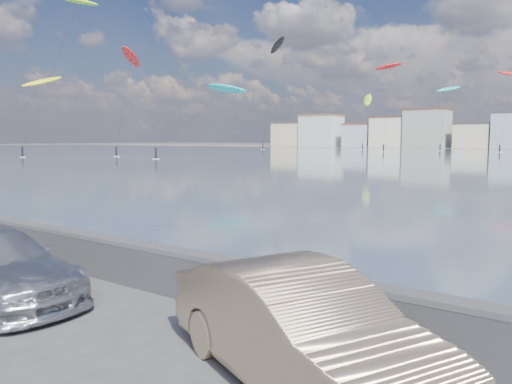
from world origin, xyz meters
TOP-DOWN VIEW (x-y plane):
  - ground at (0.00, 0.00)m, footprint 700.00×700.00m
  - seawall at (0.00, 2.70)m, footprint 400.00×0.36m
  - car_champagne at (3.99, 0.90)m, footprint 5.17×3.54m
  - kitesurfer_0 at (-89.61, 141.31)m, footprint 9.44×16.63m
  - kitesurfer_1 at (-34.40, 149.59)m, footprint 6.68×14.91m
  - kitesurfer_2 at (-83.86, 50.15)m, footprint 4.73×12.72m
  - kitesurfer_4 at (-61.09, 152.76)m, footprint 7.52×17.20m
  - kitesurfer_5 at (-45.82, 131.26)m, footprint 7.80×13.42m
  - kitesurfer_7 at (-74.07, 64.21)m, footprint 8.28×12.29m
  - kitesurfer_9 at (-52.56, 68.11)m, footprint 10.31×17.46m
  - kitesurfer_17 at (-84.13, 59.26)m, footprint 8.95×18.61m

SIDE VIEW (x-z plane):
  - ground at x=0.00m, z-range 0.00..0.00m
  - seawall at x=0.00m, z-range 0.04..1.12m
  - car_champagne at x=3.99m, z-range 0.00..1.61m
  - kitesurfer_9 at x=-52.56m, z-range 5.34..19.83m
  - kitesurfer_2 at x=-83.86m, z-range 6.04..22.18m
  - kitesurfer_4 at x=-61.09m, z-range 6.56..25.76m
  - kitesurfer_1 at x=-34.40m, z-range 8.10..27.70m
  - kitesurfer_7 at x=-74.07m, z-range 8.69..30.64m
  - kitesurfer_5 at x=-45.82m, z-range 10.44..35.36m
  - kitesurfer_17 at x=-84.13m, z-range 14.60..47.35m
  - kitesurfer_0 at x=-89.61m, z-range 15.98..54.07m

